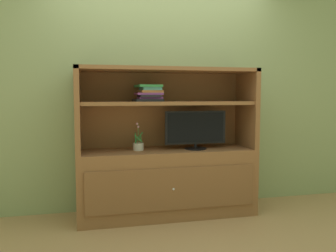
{
  "coord_description": "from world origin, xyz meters",
  "views": [
    {
      "loc": [
        -0.81,
        -3.11,
        1.27
      ],
      "look_at": [
        0.0,
        0.35,
        0.95
      ],
      "focal_mm": 37.29,
      "sensor_mm": 36.0,
      "label": 1
    }
  ],
  "objects_px": {
    "potted_plant": "(138,146)",
    "magazine_stack": "(149,93)",
    "tv_monitor": "(196,129)",
    "media_console": "(167,168)"
  },
  "relations": [
    {
      "from": "potted_plant",
      "to": "magazine_stack",
      "type": "bearing_deg",
      "value": -7.0
    },
    {
      "from": "magazine_stack",
      "to": "potted_plant",
      "type": "bearing_deg",
      "value": 173.0
    },
    {
      "from": "potted_plant",
      "to": "magazine_stack",
      "type": "distance_m",
      "value": 0.55
    },
    {
      "from": "tv_monitor",
      "to": "potted_plant",
      "type": "bearing_deg",
      "value": 173.83
    },
    {
      "from": "tv_monitor",
      "to": "magazine_stack",
      "type": "xyz_separation_m",
      "value": [
        -0.48,
        0.05,
        0.38
      ]
    },
    {
      "from": "potted_plant",
      "to": "magazine_stack",
      "type": "height_order",
      "value": "magazine_stack"
    },
    {
      "from": "potted_plant",
      "to": "magazine_stack",
      "type": "xyz_separation_m",
      "value": [
        0.11,
        -0.01,
        0.54
      ]
    },
    {
      "from": "media_console",
      "to": "magazine_stack",
      "type": "bearing_deg",
      "value": -179.63
    },
    {
      "from": "magazine_stack",
      "to": "tv_monitor",
      "type": "bearing_deg",
      "value": -5.98
    },
    {
      "from": "potted_plant",
      "to": "magazine_stack",
      "type": "relative_size",
      "value": 0.87
    }
  ]
}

